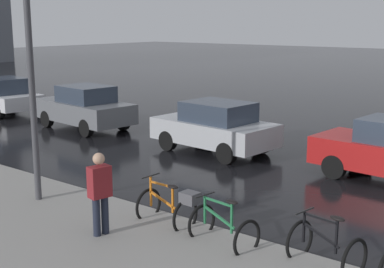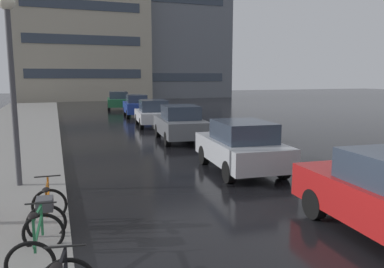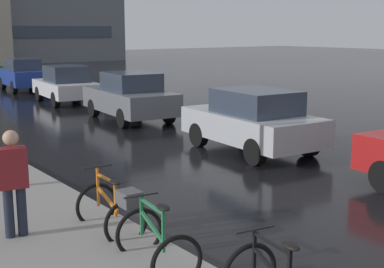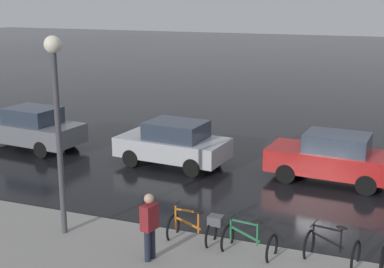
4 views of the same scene
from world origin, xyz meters
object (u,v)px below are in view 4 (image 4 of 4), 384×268
object	(u,v)px
bicycle_farthest	(197,228)
car_red	(332,158)
car_grey	(31,128)
bicycle_second	(332,249)
pedestrian	(149,225)
streetlamp	(57,104)
car_silver	(174,143)
bicycle_third	(249,242)

from	to	relation	value
bicycle_farthest	car_red	xyz separation A→B (m)	(5.97, -2.42, 0.33)
car_grey	bicycle_farthest	bearing A→B (deg)	-121.71
bicycle_second	pedestrian	world-z (taller)	pedestrian
bicycle_second	streetlamp	xyz separation A→B (m)	(-0.95, 6.43, 3.01)
car_red	streetlamp	distance (m)	9.19
pedestrian	car_silver	bearing A→B (deg)	19.10
bicycle_third	pedestrian	bearing A→B (deg)	119.86
pedestrian	streetlamp	xyz separation A→B (m)	(0.51, 2.62, 2.45)
car_silver	car_red	bearing A→B (deg)	-87.31
bicycle_third	bicycle_farthest	bearing A→B (deg)	84.58
car_grey	bicycle_third	bearing A→B (deg)	-118.89
bicycle_second	car_silver	xyz separation A→B (m)	(5.52, 6.22, 0.41)
bicycle_third	streetlamp	world-z (taller)	streetlamp
bicycle_farthest	streetlamp	world-z (taller)	streetlamp
car_red	car_silver	world-z (taller)	car_red
bicycle_second	streetlamp	bearing A→B (deg)	98.37
bicycle_second	car_red	xyz separation A→B (m)	(5.77, 0.73, 0.41)
car_grey	streetlamp	world-z (taller)	streetlamp
bicycle_second	car_grey	distance (m)	13.52
car_silver	bicycle_farthest	bearing A→B (deg)	-151.74
car_grey	bicycle_second	bearing A→B (deg)	-113.96
bicycle_second	car_red	world-z (taller)	car_red
car_grey	pedestrian	bearing A→B (deg)	-129.12
car_red	bicycle_farthest	bearing A→B (deg)	157.94
bicycle_third	car_grey	bearing A→B (deg)	61.11
streetlamp	pedestrian	bearing A→B (deg)	-101.05
bicycle_farthest	streetlamp	bearing A→B (deg)	102.92
bicycle_farthest	bicycle_third	bearing A→B (deg)	-95.42
bicycle_second	car_grey	xyz separation A→B (m)	(5.49, 12.35, 0.42)
bicycle_farthest	pedestrian	xyz separation A→B (m)	(-1.26, 0.65, 0.48)
bicycle_second	bicycle_farthest	size ratio (longest dim) A/B	0.91
bicycle_third	car_silver	xyz separation A→B (m)	(5.84, 4.40, 0.42)
streetlamp	bicycle_third	bearing A→B (deg)	-82.26
bicycle_third	car_silver	size ratio (longest dim) A/B	0.31
car_red	car_grey	bearing A→B (deg)	91.41
pedestrian	streetlamp	world-z (taller)	streetlamp
bicycle_second	bicycle_third	xyz separation A→B (m)	(-0.32, 1.82, -0.01)
bicycle_third	car_red	distance (m)	6.21
car_grey	streetlamp	bearing A→B (deg)	-137.39
car_silver	car_grey	size ratio (longest dim) A/B	0.92
bicycle_farthest	car_silver	size ratio (longest dim) A/B	0.33
car_red	car_grey	world-z (taller)	car_grey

